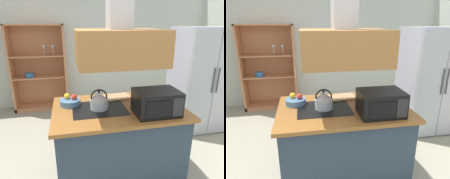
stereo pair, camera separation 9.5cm
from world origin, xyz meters
TOP-DOWN VIEW (x-y plane):
  - wall_back at (0.00, 3.00)m, footprint 6.00×0.12m
  - kitchen_island at (0.20, 0.40)m, footprint 1.49×0.97m
  - range_hood at (0.20, 0.40)m, footprint 0.90×0.70m
  - refrigerator at (1.90, 1.31)m, footprint 0.90×0.77m
  - dish_cabinet at (-0.95, 2.78)m, footprint 1.12×0.40m
  - kettle at (-0.02, 0.40)m, footprint 0.21×0.21m
  - cutting_board at (0.25, 0.70)m, footprint 0.37×0.28m
  - microwave at (0.55, 0.14)m, footprint 0.46×0.35m
  - fruit_bowl at (-0.34, 0.58)m, footprint 0.24×0.24m

SIDE VIEW (x-z plane):
  - kitchen_island at x=0.20m, z-range 0.00..0.90m
  - dish_cabinet at x=-0.95m, z-range -0.11..1.69m
  - refrigerator at x=1.90m, z-range 0.00..1.77m
  - cutting_board at x=0.25m, z-range 0.90..0.92m
  - fruit_bowl at x=-0.34m, z-range 0.88..1.01m
  - kettle at x=-0.02m, z-range 0.88..1.11m
  - microwave at x=0.55m, z-range 0.90..1.16m
  - wall_back at x=0.00m, z-range 0.00..2.70m
  - range_hood at x=0.20m, z-range 1.06..2.36m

